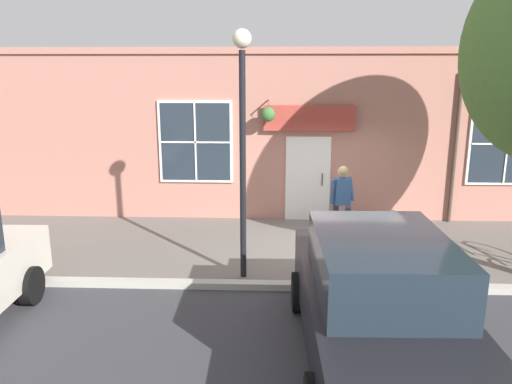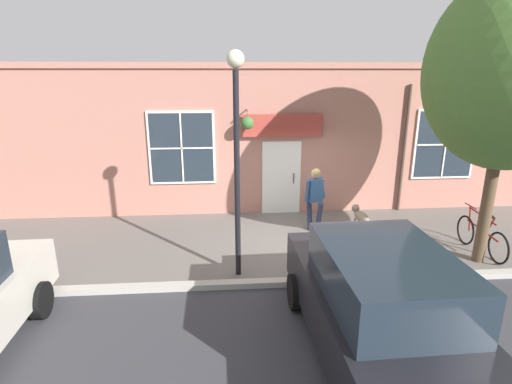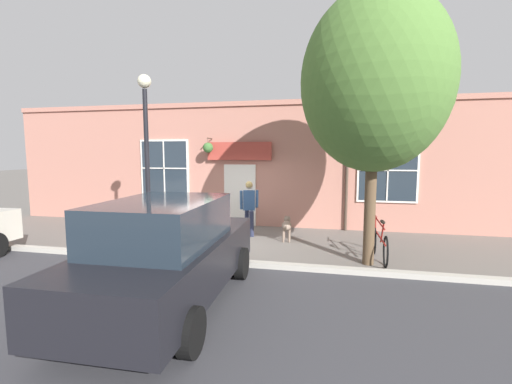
% 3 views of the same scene
% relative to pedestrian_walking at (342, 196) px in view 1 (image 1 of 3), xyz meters
% --- Properties ---
extents(ground_plane, '(90.00, 90.00, 0.00)m').
position_rel_pedestrian_walking_xyz_m(ground_plane, '(0.72, -0.34, -0.99)').
color(ground_plane, '#66605B').
extents(storefront_facade, '(0.95, 18.00, 4.20)m').
position_rel_pedestrian_walking_xyz_m(storefront_facade, '(-1.62, -0.32, 1.13)').
color(storefront_facade, '#B27566').
rests_on(storefront_facade, ground_plane).
extents(pedestrian_walking, '(0.57, 0.55, 1.66)m').
position_rel_pedestrian_walking_xyz_m(pedestrian_walking, '(0.00, 0.00, 0.00)').
color(pedestrian_walking, '#282D47').
rests_on(pedestrian_walking, ground_plane).
extents(dog_on_leash, '(1.11, 0.33, 0.65)m').
position_rel_pedestrian_walking_xyz_m(dog_on_leash, '(0.21, 1.16, -0.56)').
color(dog_on_leash, '#7F6B5B').
rests_on(dog_on_leash, ground_plane).
extents(parked_car_mid_block, '(4.34, 2.01, 1.75)m').
position_rel_pedestrian_walking_xyz_m(parked_car_mid_block, '(4.86, -0.19, -0.11)').
color(parked_car_mid_block, black).
rests_on(parked_car_mid_block, ground_plane).
extents(street_lamp, '(0.32, 0.32, 4.33)m').
position_rel_pedestrian_walking_xyz_m(street_lamp, '(2.19, -2.03, 1.88)').
color(street_lamp, black).
rests_on(street_lamp, ground_plane).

